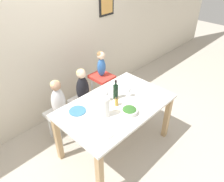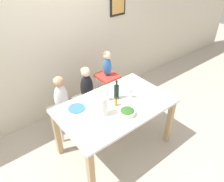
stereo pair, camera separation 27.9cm
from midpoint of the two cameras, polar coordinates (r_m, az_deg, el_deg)
The scene contains 17 objects.
ground_plane at distance 3.39m, azimuth -1.55°, elevation -14.09°, with size 14.00×14.00×0.00m, color #BCB2A3.
wall_back at distance 3.51m, azimuth -17.18°, elevation 13.10°, with size 10.00×0.09×2.70m.
dining_table at distance 2.92m, azimuth -1.75°, elevation -5.29°, with size 1.50×0.93×0.78m.
chair_far_left at distance 3.36m, azimuth -15.49°, elevation -6.83°, with size 0.36×0.41×0.46m.
chair_far_center at distance 3.54m, azimuth -9.57°, elevation -3.61°, with size 0.36×0.41×0.46m.
chair_right_highchair at distance 3.63m, azimuth -4.83°, elevation 1.56°, with size 0.31×0.35×0.75m.
person_child_left at distance 3.15m, azimuth -16.49°, elevation -1.84°, with size 0.21×0.16×0.56m.
person_child_center at distance 3.33m, azimuth -10.15°, elevation 1.32°, with size 0.21×0.16×0.56m.
person_baby_right at distance 3.42m, azimuth -5.18°, elevation 7.38°, with size 0.15×0.13×0.42m.
wine_bottle at distance 2.90m, azimuth -1.79°, elevation -0.17°, with size 0.07×0.07×0.28m.
paper_towel_roll at distance 2.61m, azimuth -4.81°, elevation -4.33°, with size 0.10×0.10×0.26m.
wine_glass_near at distance 2.94m, azimuth 1.70°, elevation 0.20°, with size 0.07×0.07×0.15m.
wine_glass_far at distance 2.86m, azimuth -4.46°, elevation -0.91°, with size 0.07×0.07×0.15m.
salad_bowl_large at distance 2.69m, azimuth 1.61°, elevation -5.26°, with size 0.20×0.20×0.08m.
dinner_plate_front_left at distance 2.47m, azimuth -5.26°, elevation -10.90°, with size 0.21×0.21×0.01m.
dinner_plate_back_left at distance 2.80m, azimuth -11.86°, elevation -5.22°, with size 0.21×0.21×0.01m.
condiment_bottle_hot_sauce at distance 2.80m, azimuth -1.67°, elevation -2.82°, with size 0.04×0.04×0.13m.
Camera 1 is at (-1.66, -1.54, 2.52)m, focal length 35.00 mm.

